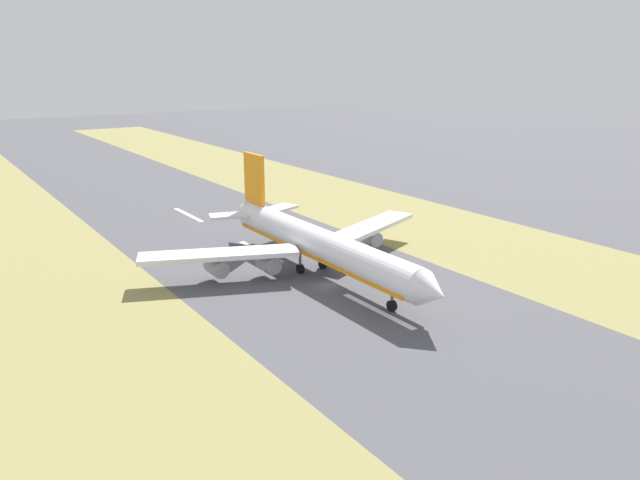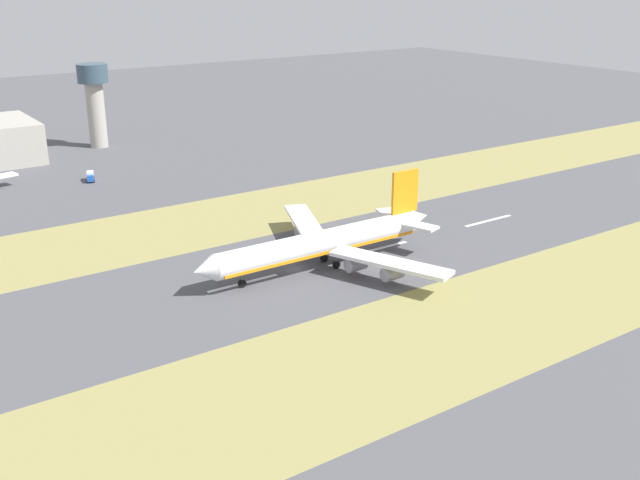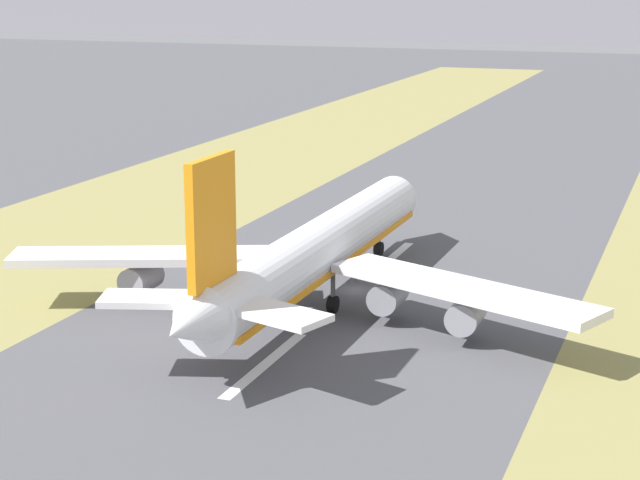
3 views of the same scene
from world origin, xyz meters
The scene contains 7 objects.
ground_plane centered at (0.00, 0.00, 0.00)m, with size 800.00×800.00×0.00m, color #4C4C51.
grass_median_west centered at (-45.00, 0.00, 0.00)m, with size 40.00×600.00×0.01m, color olive.
grass_median_east centered at (45.00, 0.00, 0.00)m, with size 40.00×600.00×0.01m, color olive.
centreline_dash_near centered at (0.00, -65.57, 0.01)m, with size 1.20×18.00×0.01m, color silver.
centreline_dash_mid centered at (0.00, -25.57, 0.01)m, with size 1.20×18.00×0.01m, color silver.
centreline_dash_far centered at (0.00, 14.43, 0.01)m, with size 1.20×18.00×0.01m, color silver.
airplane_main_jet centered at (-2.04, -7.47, 6.02)m, with size 64.14×67.03×20.20m.
Camera 1 is at (60.99, 88.08, 39.54)m, focal length 35.00 mm.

